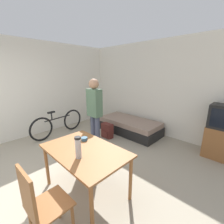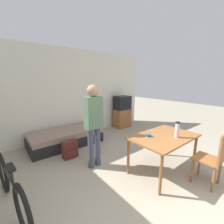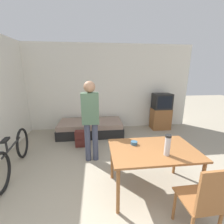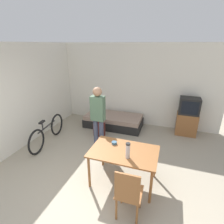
# 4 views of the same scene
# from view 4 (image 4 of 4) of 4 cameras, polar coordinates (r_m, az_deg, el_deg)

# --- Properties ---
(ground_plane) EXTENTS (20.00, 20.00, 0.00)m
(ground_plane) POSITION_cam_4_polar(r_m,az_deg,el_deg) (3.56, -10.30, -27.32)
(ground_plane) COLOR #9E937F
(wall_back) EXTENTS (5.76, 0.06, 2.70)m
(wall_back) POSITION_cam_4_polar(r_m,az_deg,el_deg) (6.00, 6.25, 8.72)
(wall_back) COLOR silver
(wall_back) RESTS_ON ground_plane
(wall_left) EXTENTS (0.06, 4.70, 2.70)m
(wall_left) POSITION_cam_4_polar(r_m,az_deg,el_deg) (5.48, -24.26, 5.73)
(wall_left) COLOR silver
(wall_left) RESTS_ON ground_plane
(daybed) EXTENTS (1.91, 0.91, 0.41)m
(daybed) POSITION_cam_4_polar(r_m,az_deg,el_deg) (5.96, 0.47, -2.88)
(daybed) COLOR black
(daybed) RESTS_ON ground_plane
(tv) EXTENTS (0.60, 0.42, 1.19)m
(tv) POSITION_cam_4_polar(r_m,az_deg,el_deg) (5.78, 23.45, -1.40)
(tv) COLOR brown
(tv) RESTS_ON ground_plane
(dining_table) EXTENTS (1.29, 0.83, 0.74)m
(dining_table) POSITION_cam_4_polar(r_m,az_deg,el_deg) (3.49, 3.86, -13.65)
(dining_table) COLOR brown
(dining_table) RESTS_ON ground_plane
(wooden_chair) EXTENTS (0.42, 0.42, 0.97)m
(wooden_chair) POSITION_cam_4_polar(r_m,az_deg,el_deg) (2.94, 5.29, -24.77)
(wooden_chair) COLOR brown
(wooden_chair) RESTS_ON ground_plane
(bicycle) EXTENTS (0.26, 1.71, 0.75)m
(bicycle) POSITION_cam_4_polar(r_m,az_deg,el_deg) (5.26, -20.28, -6.15)
(bicycle) COLOR black
(bicycle) RESTS_ON ground_plane
(person_standing) EXTENTS (0.34, 0.23, 1.69)m
(person_standing) POSITION_cam_4_polar(r_m,az_deg,el_deg) (4.43, -4.60, -0.77)
(person_standing) COLOR #3D4256
(person_standing) RESTS_ON ground_plane
(thermos_flask) EXTENTS (0.08, 0.08, 0.30)m
(thermos_flask) POSITION_cam_4_polar(r_m,az_deg,el_deg) (3.18, 5.21, -12.21)
(thermos_flask) COLOR #B7B7BC
(thermos_flask) RESTS_ON dining_table
(mate_bowl) EXTENTS (0.11, 0.11, 0.05)m
(mate_bowl) POSITION_cam_4_polar(r_m,az_deg,el_deg) (3.63, 0.73, -10.05)
(mate_bowl) COLOR #335670
(mate_bowl) RESTS_ON dining_table
(backpack) EXTENTS (0.34, 0.20, 0.42)m
(backpack) POSITION_cam_4_polar(r_m,az_deg,el_deg) (5.39, -4.20, -5.70)
(backpack) COLOR #56231E
(backpack) RESTS_ON ground_plane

